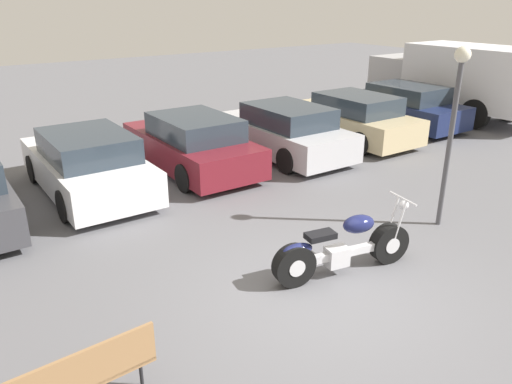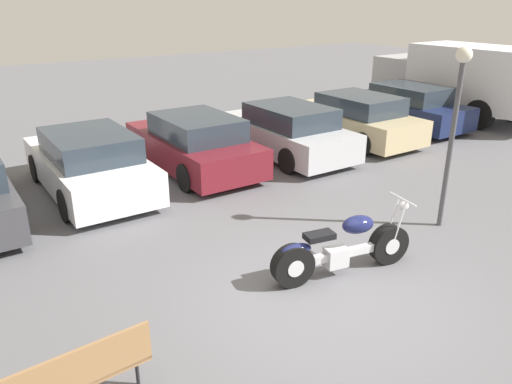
{
  "view_description": "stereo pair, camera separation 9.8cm",
  "coord_description": "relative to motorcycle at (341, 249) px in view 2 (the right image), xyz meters",
  "views": [
    {
      "loc": [
        -4.31,
        -4.44,
        3.95
      ],
      "look_at": [
        0.17,
        2.07,
        0.85
      ],
      "focal_mm": 35.0,
      "sensor_mm": 36.0,
      "label": 1
    },
    {
      "loc": [
        -4.23,
        -4.5,
        3.95
      ],
      "look_at": [
        0.17,
        2.07,
        0.85
      ],
      "focal_mm": 35.0,
      "sensor_mm": 36.0,
      "label": 2
    }
  ],
  "objects": [
    {
      "name": "parked_car_champagne",
      "position": [
        5.55,
        5.45,
        0.22
      ],
      "size": [
        1.87,
        4.22,
        1.36
      ],
      "color": "#C6B284",
      "rests_on": "ground_plane"
    },
    {
      "name": "parked_car_navy",
      "position": [
        8.1,
        5.75,
        0.22
      ],
      "size": [
        1.87,
        4.22,
        1.36
      ],
      "color": "#19234C",
      "rests_on": "ground_plane"
    },
    {
      "name": "delivery_truck",
      "position": [
        10.73,
        5.49,
        0.97
      ],
      "size": [
        2.18,
        6.29,
        2.44
      ],
      "color": "silver",
      "rests_on": "ground_plane"
    },
    {
      "name": "lamp_post",
      "position": [
        2.73,
        0.26,
        1.78
      ],
      "size": [
        0.27,
        0.27,
        3.2
      ],
      "color": "#4C4C51",
      "rests_on": "ground_plane"
    },
    {
      "name": "parked_car_white",
      "position": [
        -2.1,
        5.55,
        0.22
      ],
      "size": [
        1.87,
        4.22,
        1.36
      ],
      "color": "white",
      "rests_on": "ground_plane"
    },
    {
      "name": "park_bench",
      "position": [
        -4.09,
        -0.66,
        0.13
      ],
      "size": [
        1.53,
        0.5,
        0.89
      ],
      "color": "#997047",
      "rests_on": "ground_plane"
    },
    {
      "name": "motorcycle",
      "position": [
        0.0,
        0.0,
        0.0
      ],
      "size": [
        2.34,
        0.85,
        1.07
      ],
      "color": "black",
      "rests_on": "ground_plane"
    },
    {
      "name": "ground_plane",
      "position": [
        -0.55,
        -0.32,
        -0.42
      ],
      "size": [
        60.0,
        60.0,
        0.0
      ],
      "primitive_type": "plane",
      "color": "slate"
    },
    {
      "name": "parked_car_maroon",
      "position": [
        0.45,
        5.67,
        0.22
      ],
      "size": [
        1.87,
        4.22,
        1.36
      ],
      "color": "maroon",
      "rests_on": "ground_plane"
    },
    {
      "name": "parked_car_silver",
      "position": [
        3.0,
        5.38,
        0.22
      ],
      "size": [
        1.87,
        4.22,
        1.36
      ],
      "color": "#BCBCC1",
      "rests_on": "ground_plane"
    }
  ]
}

